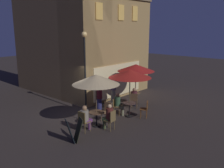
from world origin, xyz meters
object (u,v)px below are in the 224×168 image
Objects in this scene: patio_umbrella_0 at (136,68)px; patron_seated_1 at (118,103)px; street_lamp_near_corner at (85,59)px; patio_umbrella_1 at (130,74)px; cafe_chair_0 at (134,99)px; cafe_table_1 at (129,107)px; cafe_chair_2 at (145,108)px; cafe_table_2 at (97,116)px; patron_seated_3 at (85,117)px; patio_umbrella_2 at (96,80)px; cafe_chair_4 at (107,110)px; cafe_chair_5 at (83,120)px; patron_seated_0 at (134,96)px; patron_standing_5 at (99,99)px; menu_sandwich_board at (74,130)px; cafe_chair_3 at (111,119)px; patron_seated_2 at (109,115)px; patron_standing_4 at (113,91)px; cafe_table_0 at (135,96)px; cafe_chair_1 at (116,105)px.

patio_umbrella_0 is 2.02× the size of patron_seated_1.
street_lamp_near_corner is 2.94m from patron_seated_1.
patio_umbrella_1 is 2.78× the size of cafe_chair_0.
patron_seated_1 is at bearing 109.17° from cafe_table_1.
street_lamp_near_corner is at bearing 115.62° from patio_umbrella_1.
patron_seated_1 reaches higher than cafe_chair_2.
street_lamp_near_corner is 1.79× the size of patio_umbrella_0.
cafe_table_2 is 0.77m from patron_seated_3.
cafe_chair_4 is at bearing 9.01° from patio_umbrella_2.
patron_seated_1 is at bearing 2.05° from cafe_chair_5.
cafe_chair_0 reaches higher than cafe_table_2.
patron_seated_0 is 0.75× the size of patron_standing_5.
cafe_chair_2 is (2.48, -1.11, 0.03)m from cafe_table_2.
patio_umbrella_0 is at bearing -0.00° from cafe_chair_0.
patio_umbrella_2 is (-2.08, 0.37, 1.74)m from cafe_table_1.
cafe_chair_4 is at bearing 39.22° from menu_sandwich_board.
patron_seated_2 reaches higher than cafe_chair_3.
patron_standing_5 is (-1.62, -0.41, -0.08)m from patron_standing_4.
cafe_chair_0 is at bearing 34.68° from menu_sandwich_board.
patron_standing_5 is (2.14, 1.25, 0.10)m from patron_seated_3.
cafe_chair_4 reaches higher than cafe_table_0.
patron_standing_5 is at bearing -173.53° from patron_seated_1.
patron_seated_0 reaches higher than cafe_table_0.
cafe_chair_4 is at bearing 82.87° from patron_standing_5.
patron_standing_5 is (0.39, -0.65, -2.17)m from street_lamp_near_corner.
patio_umbrella_2 is 2.68× the size of cafe_chair_4.
cafe_chair_5 is at bearing 44.39° from cafe_chair_3.
patron_seated_2 is at bearing -77.76° from cafe_chair_1.
cafe_chair_0 is at bearing 173.41° from patron_standing_5.
cafe_chair_5 is 4.39m from patron_seated_0.
patron_seated_2 is at bearing -83.07° from patio_umbrella_2.
patron_seated_0 is at bearing 165.81° from patron_standing_4.
patron_seated_2 is 1.06m from patron_seated_3.
cafe_chair_2 is at bearing -21.88° from patron_seated_3.
cafe_chair_3 is at bearing 180.00° from patron_seated_2.
patron_seated_2 reaches higher than patron_seated_0.
patio_umbrella_0 is 1.73m from patron_seated_0.
cafe_chair_2 is at bearing 5.39° from patron_seated_1.
patron_seated_0 is at bearing -31.25° from street_lamp_near_corner.
cafe_table_2 is at bearing -98.25° from cafe_chair_1.
cafe_chair_2 is at bearing 17.61° from menu_sandwich_board.
cafe_chair_1 is 0.51× the size of patron_standing_4.
cafe_chair_5 is at bearing -170.95° from patio_umbrella_0.
cafe_chair_1 reaches higher than cafe_table_1.
patron_standing_4 reaches higher than patron_seated_3.
patron_seated_3 reaches higher than cafe_chair_1.
cafe_table_0 is 0.58× the size of patron_seated_2.
patio_umbrella_0 is 1.95m from patron_standing_4.
patron_seated_3 is at bearing 153.13° from cafe_chair_0.
patio_umbrella_0 is at bearing 10.22° from patio_umbrella_2.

